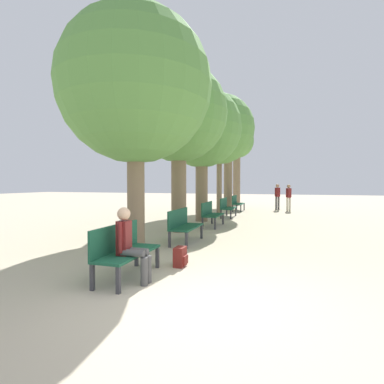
# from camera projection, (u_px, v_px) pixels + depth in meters

# --- Properties ---
(ground_plane) EXTENTS (80.00, 80.00, 0.00)m
(ground_plane) POSITION_uv_depth(u_px,v_px,m) (206.00, 304.00, 4.06)
(ground_plane) COLOR #B7A88E
(bench_row_0) EXTENTS (0.54, 1.51, 0.92)m
(bench_row_0) POSITION_uv_depth(u_px,v_px,m) (123.00, 248.00, 5.20)
(bench_row_0) COLOR #195138
(bench_row_0) RESTS_ON ground_plane
(bench_row_1) EXTENTS (0.54, 1.51, 0.92)m
(bench_row_1) POSITION_uv_depth(u_px,v_px,m) (183.00, 224.00, 8.24)
(bench_row_1) COLOR #195138
(bench_row_1) RESTS_ON ground_plane
(bench_row_2) EXTENTS (0.54, 1.51, 0.92)m
(bench_row_2) POSITION_uv_depth(u_px,v_px,m) (211.00, 213.00, 11.29)
(bench_row_2) COLOR #195138
(bench_row_2) RESTS_ON ground_plane
(bench_row_3) EXTENTS (0.54, 1.51, 0.92)m
(bench_row_3) POSITION_uv_depth(u_px,v_px,m) (227.00, 206.00, 14.34)
(bench_row_3) COLOR #195138
(bench_row_3) RESTS_ON ground_plane
(bench_row_4) EXTENTS (0.54, 1.51, 0.92)m
(bench_row_4) POSITION_uv_depth(u_px,v_px,m) (237.00, 202.00, 17.39)
(bench_row_4) COLOR #195138
(bench_row_4) RESTS_ON ground_plane
(tree_row_0) EXTENTS (3.65, 3.65, 5.76)m
(tree_row_0) POSITION_uv_depth(u_px,v_px,m) (135.00, 88.00, 7.11)
(tree_row_0) COLOR #7A664C
(tree_row_0) RESTS_ON ground_plane
(tree_row_1) EXTENTS (3.27, 3.27, 5.61)m
(tree_row_1) POSITION_uv_depth(u_px,v_px,m) (179.00, 115.00, 10.00)
(tree_row_1) COLOR #7A664C
(tree_row_1) RESTS_ON ground_plane
(tree_row_2) EXTENTS (3.42, 3.42, 5.72)m
(tree_row_2) POSITION_uv_depth(u_px,v_px,m) (202.00, 129.00, 12.75)
(tree_row_2) COLOR #7A664C
(tree_row_2) RESTS_ON ground_plane
(tree_row_3) EXTENTS (3.78, 3.78, 6.44)m
(tree_row_3) POSITION_uv_depth(u_px,v_px,m) (219.00, 129.00, 16.16)
(tree_row_3) COLOR #7A664C
(tree_row_3) RESTS_ON ground_plane
(tree_row_4) EXTENTS (2.73, 2.73, 6.26)m
(tree_row_4) POSITION_uv_depth(u_px,v_px,m) (228.00, 133.00, 18.64)
(tree_row_4) COLOR #7A664C
(tree_row_4) RESTS_ON ground_plane
(tree_row_5) EXTENTS (2.49, 2.49, 5.96)m
(tree_row_5) POSITION_uv_depth(u_px,v_px,m) (237.00, 144.00, 21.96)
(tree_row_5) COLOR #7A664C
(tree_row_5) RESTS_ON ground_plane
(person_seated) EXTENTS (0.57, 0.32, 1.24)m
(person_seated) POSITION_uv_depth(u_px,v_px,m) (130.00, 242.00, 4.93)
(person_seated) COLOR #4C4C4C
(person_seated) RESTS_ON ground_plane
(backpack) EXTENTS (0.23, 0.31, 0.38)m
(backpack) POSITION_uv_depth(u_px,v_px,m) (180.00, 257.00, 5.89)
(backpack) COLOR maroon
(backpack) RESTS_ON ground_plane
(pedestrian_near) EXTENTS (0.31, 0.27, 1.55)m
(pedestrian_near) POSITION_uv_depth(u_px,v_px,m) (289.00, 196.00, 17.47)
(pedestrian_near) COLOR beige
(pedestrian_near) RESTS_ON ground_plane
(pedestrian_mid) EXTENTS (0.32, 0.28, 1.58)m
(pedestrian_mid) POSITION_uv_depth(u_px,v_px,m) (277.00, 195.00, 18.18)
(pedestrian_mid) COLOR #4C4C4C
(pedestrian_mid) RESTS_ON ground_plane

